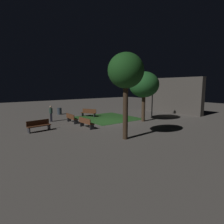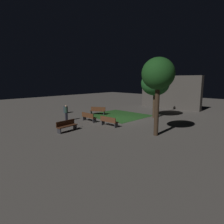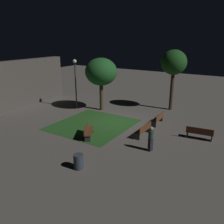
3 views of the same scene
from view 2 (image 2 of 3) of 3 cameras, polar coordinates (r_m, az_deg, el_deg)
The scene contains 12 objects.
ground_plane at distance 20.33m, azimuth 2.41°, elevation -2.08°, with size 60.00×60.00×0.00m, color #56514C.
grass_lawn at distance 22.27m, azimuth 1.79°, elevation -1.01°, with size 6.19×5.78×0.01m, color #23511E.
bench_back_row at distance 19.13m, azimuth -6.94°, elevation -1.42°, with size 1.81×0.53×0.88m.
bench_lawn_edge at distance 17.07m, azimuth -0.94°, elevation -2.71°, with size 1.82×0.54×0.88m.
bench_corner at distance 22.89m, azimuth -4.24°, elevation 0.47°, with size 1.80×1.31×0.88m.
bench_front_left at distance 15.89m, azimuth -13.30°, elevation -3.92°, with size 0.67×1.84×0.88m.
tree_lawn_side at distance 21.02m, azimuth 12.71°, elevation 8.16°, with size 2.97×2.97×4.97m.
tree_back_right at distance 14.30m, azimuth 13.52°, elevation 10.69°, with size 2.35×2.35×5.70m.
lamp_post_near_wall at distance 23.53m, azimuth 13.82°, elevation 7.20°, with size 0.36×0.36×4.78m.
trash_bin at distance 24.47m, azimuth -13.62°, elevation 0.68°, with size 0.53×0.53×0.84m, color #2D3842.
pedestrian at distance 19.79m, azimuth -13.40°, elevation -0.16°, with size 0.32×0.32×1.61m.
building_wall_backdrop at distance 28.84m, azimuth 16.70°, elevation 5.67°, with size 8.90×0.80×4.63m, color #4C4742.
Camera 2 is at (13.18, -14.90, 4.17)m, focal length 30.82 mm.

